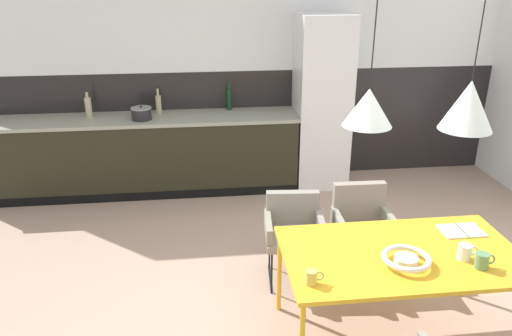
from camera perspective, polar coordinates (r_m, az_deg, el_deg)
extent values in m
plane|color=tan|center=(3.96, 3.36, -17.95)|extent=(8.56, 8.56, 0.00)
cube|color=black|center=(6.36, -1.26, 5.04)|extent=(6.58, 0.12, 1.37)
cube|color=white|center=(6.10, -1.37, 17.45)|extent=(6.58, 0.12, 1.37)
cube|color=black|center=(6.11, -13.03, 1.31)|extent=(3.70, 0.60, 0.88)
cube|color=gray|center=(5.97, -13.41, 5.44)|extent=(3.73, 0.63, 0.04)
cube|color=black|center=(5.98, -12.99, -3.21)|extent=(3.70, 0.01, 0.10)
cube|color=silver|center=(6.07, 7.52, 7.40)|extent=(0.62, 0.60, 2.06)
cube|color=gold|center=(3.61, 16.31, -9.44)|extent=(1.63, 0.93, 0.03)
cylinder|color=gold|center=(3.95, 2.68, -11.77)|extent=(0.04, 0.04, 0.70)
cylinder|color=gold|center=(4.44, 23.11, -9.55)|extent=(0.04, 0.04, 0.70)
cube|color=gray|center=(4.27, 4.38, -7.82)|extent=(0.52, 0.50, 0.06)
cube|color=gray|center=(4.36, 4.18, -4.49)|extent=(0.46, 0.12, 0.30)
cube|color=gray|center=(4.25, 7.40, -6.56)|extent=(0.08, 0.42, 0.14)
cube|color=gray|center=(4.20, 1.42, -6.71)|extent=(0.08, 0.42, 0.14)
cylinder|color=black|center=(4.25, 7.30, -11.67)|extent=(0.02, 0.02, 0.39)
cylinder|color=black|center=(4.21, 1.80, -11.85)|extent=(0.02, 0.02, 0.39)
cylinder|color=black|center=(4.57, 6.58, -9.03)|extent=(0.02, 0.02, 0.39)
cylinder|color=black|center=(4.53, 1.50, -9.18)|extent=(0.02, 0.02, 0.39)
cylinder|color=black|center=(4.51, 6.82, -12.33)|extent=(0.05, 0.41, 0.02)
cylinder|color=black|center=(4.47, 1.62, -12.51)|extent=(0.05, 0.41, 0.02)
cube|color=gray|center=(4.40, 12.14, -7.27)|extent=(0.49, 0.47, 0.06)
cube|color=gray|center=(4.48, 11.63, -3.74)|extent=(0.46, 0.09, 0.35)
cube|color=gray|center=(4.42, 14.99, -5.93)|extent=(0.06, 0.42, 0.14)
cube|color=gray|center=(4.30, 9.42, -6.30)|extent=(0.06, 0.42, 0.14)
cylinder|color=black|center=(4.42, 15.13, -10.85)|extent=(0.02, 0.02, 0.40)
cylinder|color=black|center=(4.31, 10.03, -11.32)|extent=(0.02, 0.02, 0.40)
cylinder|color=black|center=(4.73, 13.61, -8.40)|extent=(0.02, 0.02, 0.40)
cylinder|color=black|center=(4.62, 8.84, -8.76)|extent=(0.02, 0.02, 0.40)
cylinder|color=black|center=(4.67, 14.12, -11.57)|extent=(0.03, 0.41, 0.02)
cylinder|color=black|center=(4.57, 9.26, -12.02)|extent=(0.03, 0.41, 0.02)
cylinder|color=silver|center=(3.46, 16.74, -10.11)|extent=(0.16, 0.16, 0.06)
torus|color=beige|center=(3.45, 16.78, -9.84)|extent=(0.32, 0.32, 0.04)
cube|color=white|center=(3.97, 21.41, -6.73)|extent=(0.15, 0.21, 0.01)
cube|color=white|center=(4.04, 23.34, -6.52)|extent=(0.15, 0.21, 0.01)
cube|color=#4C7F4C|center=(4.00, 22.40, -6.52)|extent=(0.01, 0.21, 0.00)
cylinder|color=#5B8456|center=(3.58, 24.38, -9.62)|extent=(0.09, 0.09, 0.10)
torus|color=#5B8456|center=(3.61, 25.16, -9.44)|extent=(0.07, 0.01, 0.07)
cylinder|color=white|center=(3.64, 22.70, -8.83)|extent=(0.09, 0.09, 0.11)
torus|color=white|center=(3.66, 23.49, -8.66)|extent=(0.07, 0.01, 0.07)
cylinder|color=gold|center=(3.15, 6.33, -12.29)|extent=(0.07, 0.07, 0.09)
torus|color=gold|center=(3.16, 7.22, -12.14)|extent=(0.06, 0.01, 0.06)
cylinder|color=black|center=(5.86, -12.94, 6.03)|extent=(0.23, 0.23, 0.13)
cylinder|color=gray|center=(5.84, -13.00, 6.69)|extent=(0.23, 0.23, 0.01)
sphere|color=black|center=(5.84, -13.01, 6.86)|extent=(0.02, 0.02, 0.02)
cylinder|color=tan|center=(6.09, -11.06, 7.17)|extent=(0.07, 0.07, 0.21)
cylinder|color=tan|center=(6.05, -11.16, 8.49)|extent=(0.03, 0.03, 0.08)
cylinder|color=tan|center=(6.12, -18.59, 6.60)|extent=(0.08, 0.08, 0.23)
cylinder|color=tan|center=(6.09, -18.75, 7.90)|extent=(0.03, 0.03, 0.06)
cylinder|color=#0F3319|center=(6.11, -3.09, 7.81)|extent=(0.06, 0.06, 0.25)
cylinder|color=#0F3319|center=(6.07, -3.12, 9.37)|extent=(0.03, 0.03, 0.09)
cylinder|color=black|center=(3.00, 13.55, 16.48)|extent=(0.01, 0.01, 0.82)
cone|color=silver|center=(3.09, 12.69, 6.77)|extent=(0.30, 0.30, 0.23)
cylinder|color=black|center=(3.30, 24.53, 15.86)|extent=(0.01, 0.01, 0.79)
cone|color=silver|center=(3.39, 23.06, 6.58)|extent=(0.33, 0.33, 0.31)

